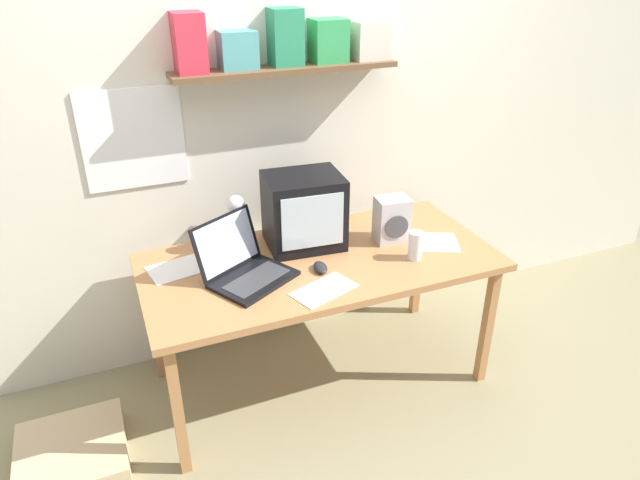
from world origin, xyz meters
The scene contains 13 objects.
ground_plane centered at (0.00, 0.00, 0.00)m, with size 12.00×12.00×0.00m, color gray.
back_wall centered at (0.00, 0.50, 1.31)m, with size 5.60×0.24×2.60m.
corner_desk centered at (0.00, 0.00, 0.66)m, with size 1.66×0.79×0.71m.
crt_monitor centered at (-0.01, 0.17, 0.89)m, with size 0.38×0.32×0.36m.
laptop centered at (-0.38, -0.01, 0.78)m, with size 0.46×0.45×0.26m.
desk_lamp centered at (-0.33, 0.23, 0.90)m, with size 0.12×0.15×0.29m.
juice_glass centered at (0.41, -0.16, 0.78)m, with size 0.07×0.07×0.14m.
space_heater centered at (0.40, 0.04, 0.83)m, with size 0.17×0.14×0.23m.
computer_mouse centered at (-0.04, -0.10, 0.73)m, with size 0.07×0.11×0.03m.
open_notebook centered at (-0.09, -0.26, 0.72)m, with size 0.31×0.24×0.00m.
loose_paper_near_monitor centered at (0.59, -0.07, 0.72)m, with size 0.28×0.28×0.00m.
printed_handout centered at (-0.63, 0.16, 0.72)m, with size 0.30×0.23×0.00m.
floor_cushion centered at (-1.22, -0.12, 0.06)m, with size 0.45×0.45×0.11m.
Camera 1 is at (-0.89, -2.16, 2.04)m, focal length 32.00 mm.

